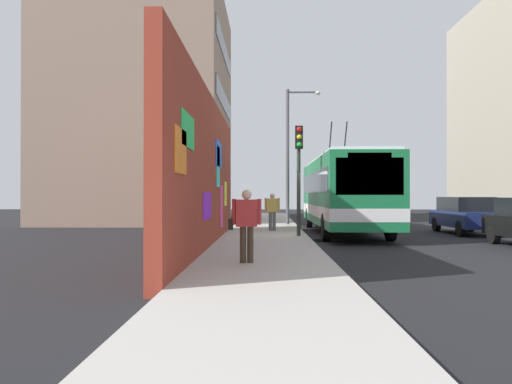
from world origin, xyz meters
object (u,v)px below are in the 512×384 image
object	(u,v)px
pedestrian_midblock	(272,209)
traffic_light	(299,162)
pedestrian_near_wall	(246,220)
city_bus	(343,192)
parked_car_navy	(466,214)
street_lamp	(291,147)

from	to	relation	value
pedestrian_midblock	traffic_light	xyz separation A→B (m)	(-2.88, -0.95, 1.83)
pedestrian_near_wall	city_bus	bearing A→B (deg)	-19.23
parked_car_navy	pedestrian_near_wall	size ratio (longest dim) A/B	2.71
city_bus	pedestrian_midblock	xyz separation A→B (m)	(-0.65, 3.10, -0.75)
city_bus	street_lamp	distance (m)	5.15
parked_car_navy	city_bus	bearing A→B (deg)	86.57
parked_car_navy	traffic_light	xyz separation A→B (m)	(-3.22, 7.35, 2.06)
parked_car_navy	street_lamp	distance (m)	9.12
pedestrian_near_wall	street_lamp	xyz separation A→B (m)	(14.96, -1.73, 3.06)
traffic_light	street_lamp	distance (m)	7.73
parked_car_navy	traffic_light	world-z (taller)	traffic_light
pedestrian_midblock	traffic_light	bearing A→B (deg)	-161.75
street_lamp	city_bus	bearing A→B (deg)	-153.31
city_bus	pedestrian_midblock	bearing A→B (deg)	101.82
pedestrian_near_wall	street_lamp	world-z (taller)	street_lamp
parked_car_navy	pedestrian_midblock	bearing A→B (deg)	92.32
parked_car_navy	pedestrian_near_wall	distance (m)	13.87
city_bus	pedestrian_midblock	distance (m)	3.25
traffic_light	pedestrian_midblock	bearing A→B (deg)	18.25
pedestrian_midblock	pedestrian_near_wall	size ratio (longest dim) A/B	0.97
city_bus	pedestrian_near_wall	distance (m)	11.53
city_bus	parked_car_navy	bearing A→B (deg)	-93.43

